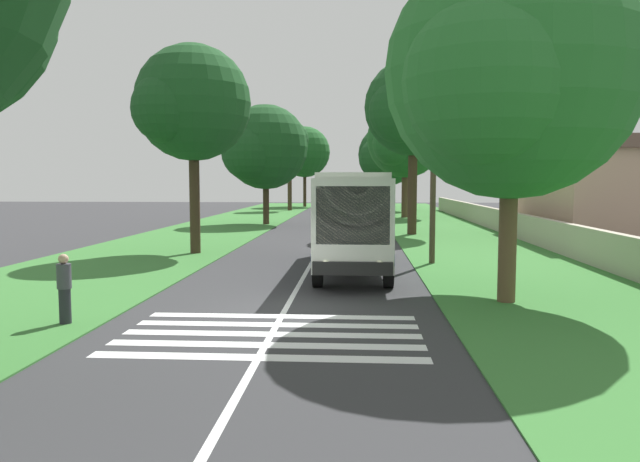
# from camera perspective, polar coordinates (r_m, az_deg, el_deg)

# --- Properties ---
(ground) EXTENTS (160.00, 160.00, 0.00)m
(ground) POSITION_cam_1_polar(r_m,az_deg,el_deg) (16.27, -3.37, -7.56)
(ground) COLOR #333335
(grass_verge_left) EXTENTS (120.00, 8.00, 0.04)m
(grass_verge_left) POSITION_cam_1_polar(r_m,az_deg,el_deg) (32.58, -14.57, -1.43)
(grass_verge_left) COLOR #387533
(grass_verge_left) RESTS_ON ground
(grass_verge_right) EXTENTS (120.00, 8.00, 0.04)m
(grass_verge_right) POSITION_cam_1_polar(r_m,az_deg,el_deg) (31.59, 15.01, -1.64)
(grass_verge_right) COLOR #387533
(grass_verge_right) RESTS_ON ground
(centre_line) EXTENTS (110.00, 0.16, 0.01)m
(centre_line) POSITION_cam_1_polar(r_m,az_deg,el_deg) (31.03, -0.01, -1.62)
(centre_line) COLOR silver
(centre_line) RESTS_ON ground
(coach_bus) EXTENTS (11.16, 2.62, 3.73)m
(coach_bus) POSITION_cam_1_polar(r_m,az_deg,el_deg) (23.35, 3.25, 1.53)
(coach_bus) COLOR silver
(coach_bus) RESTS_ON ground
(zebra_crossing) EXTENTS (4.05, 6.80, 0.01)m
(zebra_crossing) POSITION_cam_1_polar(r_m,az_deg,el_deg) (13.86, -4.64, -9.75)
(zebra_crossing) COLOR silver
(zebra_crossing) RESTS_ON ground
(trailing_car_0) EXTENTS (4.30, 1.78, 1.43)m
(trailing_car_0) POSITION_cam_1_polar(r_m,az_deg,el_deg) (44.25, 3.24, 1.17)
(trailing_car_0) COLOR navy
(trailing_car_0) RESTS_ON ground
(trailing_car_1) EXTENTS (4.30, 1.78, 1.43)m
(trailing_car_1) POSITION_cam_1_polar(r_m,az_deg,el_deg) (51.53, 3.73, 1.68)
(trailing_car_1) COLOR gold
(trailing_car_1) RESTS_ON ground
(trailing_minibus_0) EXTENTS (6.00, 2.14, 2.53)m
(trailing_minibus_0) POSITION_cam_1_polar(r_m,az_deg,el_deg) (59.51, 3.67, 2.95)
(trailing_minibus_0) COLOR #BFB299
(trailing_minibus_0) RESTS_ON ground
(roadside_tree_left_0) EXTENTS (5.19, 4.43, 10.32)m
(roadside_tree_left_0) POSITION_cam_1_polar(r_m,az_deg,el_deg) (69.45, -3.03, 8.53)
(roadside_tree_left_0) COLOR #3D2D1E
(roadside_tree_left_0) RESTS_ON grass_verge_left
(roadside_tree_left_2) EXTENTS (7.59, 6.62, 9.37)m
(roadside_tree_left_2) POSITION_cam_1_polar(r_m,az_deg,el_deg) (47.50, -5.42, 7.77)
(roadside_tree_left_2) COLOR #3D2D1E
(roadside_tree_left_2) RESTS_ON grass_verge_left
(roadside_tree_left_3) EXTENTS (6.32, 5.42, 9.78)m
(roadside_tree_left_3) POSITION_cam_1_polar(r_m,az_deg,el_deg) (29.34, -12.13, 11.51)
(roadside_tree_left_3) COLOR #3D2D1E
(roadside_tree_left_3) RESTS_ON grass_verge_left
(roadside_tree_left_4) EXTENTS (7.87, 6.65, 10.50)m
(roadside_tree_left_4) POSITION_cam_1_polar(r_m,az_deg,el_deg) (79.44, -1.55, 7.39)
(roadside_tree_left_4) COLOR #3D2D1E
(roadside_tree_left_4) RESTS_ON grass_verge_left
(roadside_tree_right_0) EXTENTS (7.99, 7.13, 10.82)m
(roadside_tree_right_0) POSITION_cam_1_polar(r_m,az_deg,el_deg) (56.76, 7.97, 8.46)
(roadside_tree_right_0) COLOR #4C3826
(roadside_tree_right_0) RESTS_ON grass_verge_right
(roadside_tree_right_1) EXTENTS (6.16, 5.01, 8.30)m
(roadside_tree_right_1) POSITION_cam_1_polar(r_m,az_deg,el_deg) (78.84, 6.47, 6.39)
(roadside_tree_right_1) COLOR brown
(roadside_tree_right_1) RESTS_ON grass_verge_right
(roadside_tree_right_2) EXTENTS (8.35, 7.04, 9.95)m
(roadside_tree_right_2) POSITION_cam_1_polar(r_m,az_deg,el_deg) (18.06, 17.16, 13.52)
(roadside_tree_right_2) COLOR brown
(roadside_tree_right_2) RESTS_ON grass_verge_right
(roadside_tree_right_3) EXTENTS (7.48, 6.19, 11.17)m
(roadside_tree_right_3) POSITION_cam_1_polar(r_m,az_deg,el_deg) (39.17, 8.64, 11.27)
(roadside_tree_right_3) COLOR #3D2D1E
(roadside_tree_right_3) RESTS_ON grass_verge_right
(roadside_tree_right_4) EXTENTS (8.16, 6.97, 9.88)m
(roadside_tree_right_4) POSITION_cam_1_polar(r_m,az_deg,el_deg) (68.97, 6.39, 7.10)
(roadside_tree_right_4) COLOR brown
(roadside_tree_right_4) RESTS_ON grass_verge_right
(utility_pole) EXTENTS (0.24, 1.40, 8.78)m
(utility_pole) POSITION_cam_1_polar(r_m,az_deg,el_deg) (25.29, 10.74, 7.21)
(utility_pole) COLOR #473828
(utility_pole) RESTS_ON grass_verge_right
(roadside_wall) EXTENTS (70.00, 0.40, 1.49)m
(roadside_wall) POSITION_cam_1_polar(r_m,az_deg,el_deg) (37.15, 18.66, 0.40)
(roadside_wall) COLOR #B2A893
(roadside_wall) RESTS_ON grass_verge_right
(roadside_building) EXTENTS (11.71, 7.63, 5.85)m
(roadside_building) POSITION_cam_1_polar(r_m,az_deg,el_deg) (39.54, 25.14, 3.62)
(roadside_building) COLOR tan
(roadside_building) RESTS_ON ground
(pedestrian) EXTENTS (0.34, 0.34, 1.69)m
(pedestrian) POSITION_cam_1_polar(r_m,az_deg,el_deg) (15.75, -23.13, -4.99)
(pedestrian) COLOR #26262D
(pedestrian) RESTS_ON grass_verge_left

